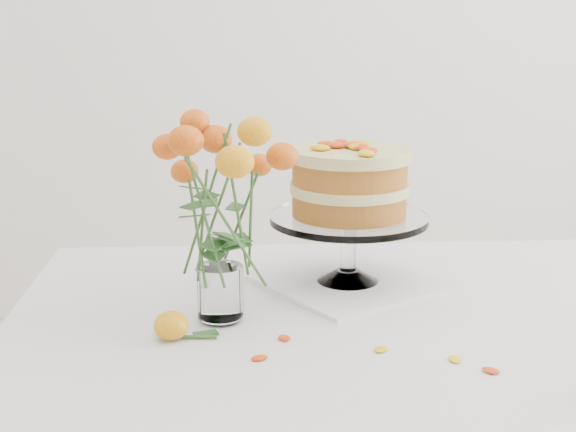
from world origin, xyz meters
name	(u,v)px	position (x,y,z in m)	size (l,w,h in m)	color
table	(442,370)	(0.00, 0.00, 0.67)	(1.43, 0.93, 0.76)	tan
napkin	(347,283)	(-0.13, 0.19, 0.76)	(0.27, 0.27, 0.01)	white
cake_stand	(349,189)	(-0.13, 0.19, 0.94)	(0.28, 0.28, 0.25)	white
rose_vase	(218,189)	(-0.36, 0.03, 0.97)	(0.26, 0.26, 0.37)	white
loose_rose_near	(171,326)	(-0.43, -0.04, 0.78)	(0.10, 0.05, 0.05)	yellow
stray_petal_a	(381,349)	(-0.12, -0.10, 0.76)	(0.03, 0.02, 0.00)	yellow
stray_petal_b	(455,359)	(-0.02, -0.14, 0.76)	(0.03, 0.02, 0.00)	yellow
stray_petal_c	(491,371)	(0.02, -0.18, 0.76)	(0.03, 0.02, 0.00)	yellow
stray_petal_d	(284,338)	(-0.26, -0.05, 0.76)	(0.03, 0.02, 0.00)	yellow
stray_petal_e	(259,358)	(-0.30, -0.12, 0.76)	(0.03, 0.02, 0.00)	yellow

